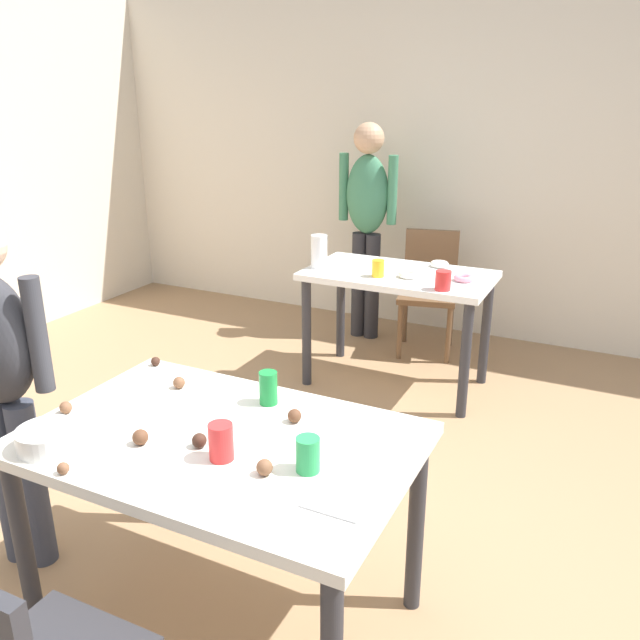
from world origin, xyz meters
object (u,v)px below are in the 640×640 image
object	(u,v)px
pitcher_far	(319,252)
mixing_bowl	(48,438)
dining_table_near	(221,461)
person_adult_far	(367,212)
dining_table_far	(398,290)
chair_far_table	(429,284)
soda_can	(267,388)
person_girl_near	(0,372)

from	to	relation	value
pitcher_far	mixing_bowl	bearing A→B (deg)	-85.04
dining_table_near	person_adult_far	distance (m)	2.97
dining_table_far	dining_table_near	bearing A→B (deg)	-85.97
dining_table_far	mixing_bowl	world-z (taller)	mixing_bowl
chair_far_table	mixing_bowl	bearing A→B (deg)	-95.25
dining_table_far	chair_far_table	size ratio (longest dim) A/B	1.31
pitcher_far	soda_can	bearing A→B (deg)	-69.40
dining_table_far	chair_far_table	distance (m)	0.69
person_girl_near	mixing_bowl	bearing A→B (deg)	-24.48
person_adult_far	soda_can	distance (m)	2.70
person_girl_near	person_adult_far	world-z (taller)	person_adult_far
dining_table_near	soda_can	size ratio (longest dim) A/B	10.37
mixing_bowl	pitcher_far	size ratio (longest dim) A/B	0.90
dining_table_near	soda_can	xyz separation A→B (m)	(0.02, 0.28, 0.15)
dining_table_near	mixing_bowl	bearing A→B (deg)	-146.12
chair_far_table	pitcher_far	xyz separation A→B (m)	(-0.49, -0.80, 0.36)
dining_table_near	person_girl_near	distance (m)	0.93
dining_table_near	dining_table_far	size ratio (longest dim) A/B	1.11
mixing_bowl	person_girl_near	bearing A→B (deg)	155.52
dining_table_near	dining_table_far	world-z (taller)	same
person_girl_near	mixing_bowl	world-z (taller)	person_girl_near
person_girl_near	person_adult_far	distance (m)	2.98
person_girl_near	pitcher_far	size ratio (longest dim) A/B	6.68
person_girl_near	pitcher_far	world-z (taller)	person_girl_near
pitcher_far	chair_far_table	bearing A→B (deg)	58.26
dining_table_near	soda_can	bearing A→B (deg)	85.78
soda_can	person_adult_far	bearing A→B (deg)	104.68
dining_table_near	soda_can	distance (m)	0.32
dining_table_far	pitcher_far	world-z (taller)	pitcher_far
chair_far_table	dining_table_far	bearing A→B (deg)	-89.92
soda_can	dining_table_near	bearing A→B (deg)	-94.22
chair_far_table	soda_can	distance (m)	2.59
dining_table_near	mixing_bowl	world-z (taller)	mixing_bowl
chair_far_table	person_girl_near	size ratio (longest dim) A/B	0.62
mixing_bowl	pitcher_far	distance (m)	2.35
soda_can	pitcher_far	size ratio (longest dim) A/B	0.58
mixing_bowl	pitcher_far	xyz separation A→B (m)	(-0.20, 2.34, 0.07)
soda_can	chair_far_table	bearing A→B (deg)	93.87
dining_table_far	mixing_bowl	distance (m)	2.48
person_girl_near	mixing_bowl	size ratio (longest dim) A/B	7.40
dining_table_near	mixing_bowl	xyz separation A→B (m)	(-0.44, -0.30, 0.13)
chair_far_table	dining_table_near	bearing A→B (deg)	-86.91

